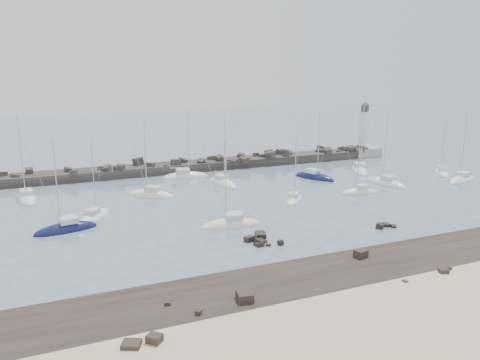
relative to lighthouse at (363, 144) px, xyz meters
name	(u,v)px	position (x,y,z in m)	size (l,w,h in m)	color
ground	(262,219)	(-47.00, -38.00, -3.09)	(400.00, 400.00, 0.00)	slate
sand_strip	(420,323)	(-47.00, -70.00, -3.09)	(140.00, 14.00, 1.00)	beige
rock_shelf	(352,277)	(-46.91, -60.00, -3.08)	(140.00, 12.08, 1.60)	black
rock_cluster_near	(259,241)	(-51.43, -46.41, -2.97)	(4.22, 4.58, 1.55)	black
rock_cluster_far	(384,226)	(-32.82, -48.15, -2.88)	(3.29, 1.90, 1.09)	black
breakwater	(157,171)	(-54.01, -0.01, -2.76)	(115.00, 7.06, 4.88)	#292625
lighthouse	(363,144)	(0.00, 0.00, 0.00)	(7.00, 7.00, 14.60)	#979792
sailboat_1	(27,199)	(-79.53, -12.52, -2.94)	(4.42, 10.26, 15.65)	white
sailboat_2	(66,230)	(-74.18, -32.31, -2.93)	(8.87, 4.21, 13.69)	#101643
sailboat_3	(94,218)	(-70.04, -28.10, -2.95)	(6.83, 7.96, 12.83)	white
sailboat_4	(185,177)	(-49.68, -6.75, -2.94)	(9.75, 4.00, 15.01)	white
sailboat_5	(231,225)	(-52.53, -39.30, -2.94)	(8.85, 3.57, 13.74)	white
sailboat_6	(223,184)	(-44.64, -15.28, -2.94)	(4.32, 9.60, 14.70)	white
sailboat_7	(294,200)	(-37.68, -30.99, -2.96)	(6.55, 7.15, 11.78)	white
sailboat_8	(314,178)	(-25.51, -17.76, -2.94)	(6.46, 9.61, 14.72)	#101643
sailboat_9	(360,193)	(-24.48, -31.53, -2.94)	(7.27, 3.67, 11.25)	white
sailboat_10	(386,184)	(-15.47, -27.76, -2.94)	(4.55, 9.64, 14.69)	white
sailboat_11	(462,180)	(0.46, -31.33, -2.94)	(9.83, 5.64, 14.88)	white
sailboat_12	(442,173)	(1.86, -24.83, -2.94)	(6.68, 7.87, 12.74)	white
sailboat_13	(151,195)	(-59.42, -18.66, -2.94)	(8.58, 7.81, 14.15)	white
sailboat_14	(360,171)	(-12.81, -15.91, -2.94)	(7.07, 10.18, 15.58)	white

